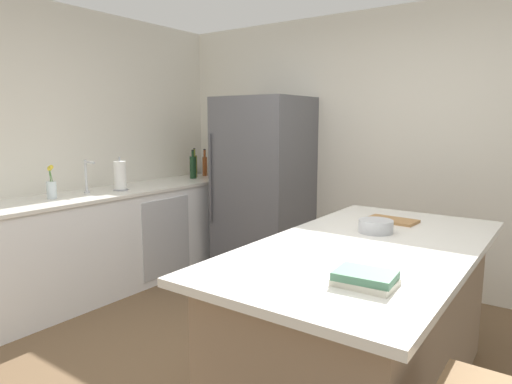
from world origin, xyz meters
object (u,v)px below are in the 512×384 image
(paper_towel_roll, at_px, (120,176))
(cutting_board, at_px, (392,220))
(kitchen_island, at_px, (365,321))
(wine_bottle, at_px, (193,167))
(hot_sauce_bottle, at_px, (211,169))
(vinegar_bottle, at_px, (205,165))
(cookbook_stack, at_px, (365,279))
(olive_oil_bottle, at_px, (195,166))
(sink_faucet, at_px, (87,176))
(flower_vase, at_px, (51,187))
(mixing_bowl, at_px, (376,226))
(refrigerator, at_px, (264,186))

(paper_towel_roll, bearing_deg, cutting_board, 6.21)
(kitchen_island, bearing_deg, wine_bottle, 151.97)
(wine_bottle, height_order, cutting_board, wine_bottle)
(paper_towel_roll, relative_size, hot_sauce_bottle, 1.33)
(vinegar_bottle, height_order, cookbook_stack, vinegar_bottle)
(paper_towel_roll, height_order, olive_oil_bottle, olive_oil_bottle)
(paper_towel_roll, height_order, cookbook_stack, paper_towel_roll)
(sink_faucet, xyz_separation_m, olive_oil_bottle, (-0.03, 1.42, -0.02))
(wine_bottle, bearing_deg, paper_towel_roll, -86.67)
(sink_faucet, distance_m, olive_oil_bottle, 1.42)
(flower_vase, height_order, paper_towel_roll, paper_towel_roll)
(kitchen_island, height_order, mixing_bowl, mixing_bowl)
(flower_vase, xyz_separation_m, vinegar_bottle, (-0.04, 1.94, 0.03))
(kitchen_island, bearing_deg, cutting_board, 97.59)
(wine_bottle, relative_size, cookbook_stack, 1.30)
(wine_bottle, xyz_separation_m, mixing_bowl, (2.56, -1.12, -0.12))
(sink_faucet, xyz_separation_m, vinegar_bottle, (-0.03, 1.59, -0.03))
(paper_towel_roll, bearing_deg, flower_vase, -97.85)
(vinegar_bottle, xyz_separation_m, olive_oil_bottle, (-0.00, -0.17, 0.01))
(sink_faucet, relative_size, cutting_board, 0.90)
(paper_towel_roll, xyz_separation_m, wine_bottle, (-0.06, 1.04, -0.00))
(hot_sauce_bottle, relative_size, cookbook_stack, 0.94)
(kitchen_island, distance_m, paper_towel_roll, 2.66)
(paper_towel_roll, distance_m, hot_sauce_bottle, 1.23)
(kitchen_island, xyz_separation_m, wine_bottle, (-2.62, 1.40, 0.60))
(refrigerator, xyz_separation_m, vinegar_bottle, (-0.96, 0.17, 0.15))
(sink_faucet, relative_size, paper_towel_roll, 0.96)
(hot_sauce_bottle, bearing_deg, cookbook_stack, -38.49)
(olive_oil_bottle, xyz_separation_m, cookbook_stack, (2.91, -2.10, -0.13))
(olive_oil_bottle, bearing_deg, hot_sauce_bottle, 29.75)
(cookbook_stack, distance_m, cutting_board, 1.27)
(kitchen_island, bearing_deg, cookbook_stack, -69.59)
(kitchen_island, height_order, cookbook_stack, cookbook_stack)
(sink_faucet, relative_size, flower_vase, 1.06)
(refrigerator, relative_size, sink_faucet, 6.03)
(refrigerator, distance_m, sink_faucet, 1.72)
(cutting_board, bearing_deg, wine_bottle, 163.07)
(flower_vase, relative_size, olive_oil_bottle, 0.85)
(kitchen_island, distance_m, mixing_bowl, 0.56)
(paper_towel_roll, bearing_deg, vinegar_bottle, 95.37)
(wine_bottle, bearing_deg, olive_oil_bottle, 124.07)
(sink_faucet, xyz_separation_m, hot_sauce_bottle, (0.13, 1.52, -0.06))
(paper_towel_roll, height_order, cutting_board, paper_towel_roll)
(vinegar_bottle, bearing_deg, mixing_bowl, -27.89)
(sink_faucet, height_order, paper_towel_roll, paper_towel_roll)
(vinegar_bottle, height_order, hot_sauce_bottle, vinegar_bottle)
(hot_sauce_bottle, bearing_deg, wine_bottle, -116.97)
(cookbook_stack, bearing_deg, hot_sauce_bottle, 141.51)
(refrigerator, bearing_deg, mixing_bowl, -36.32)
(vinegar_bottle, bearing_deg, sink_faucet, -89.09)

